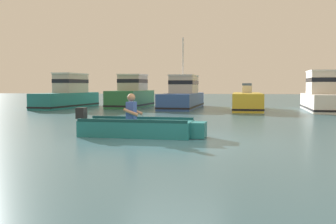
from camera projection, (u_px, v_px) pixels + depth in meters
ground_plane at (173, 142)px, 9.71m from camera, size 120.00×120.00×0.00m
rowboat_with_person at (139, 127)px, 10.78m from camera, size 3.72×1.29×1.19m
moored_boat_teal at (68, 95)px, 25.06m from camera, size 2.27×6.42×2.24m
moored_boat_green at (131, 95)px, 25.54m from camera, size 2.27×5.04×2.19m
moored_boat_blue at (183, 96)px, 24.71m from camera, size 2.31×6.90×4.46m
moored_boat_yellow at (247, 102)px, 22.61m from camera, size 1.81×5.72×1.57m
moored_boat_white at (321, 96)px, 22.09m from camera, size 2.13×6.30×2.30m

